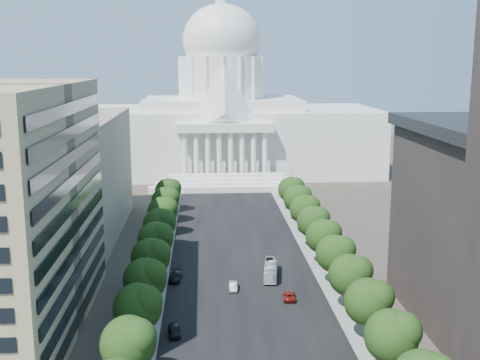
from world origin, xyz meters
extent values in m
cube|color=black|center=(0.00, 90.00, 0.00)|extent=(30.00, 260.00, 0.01)
cube|color=gray|center=(-19.00, 90.00, 0.00)|extent=(8.00, 260.00, 0.02)
cube|color=gray|center=(19.00, 90.00, 0.00)|extent=(8.00, 260.00, 0.02)
cube|color=white|center=(0.00, 185.00, 12.50)|extent=(120.00, 50.00, 25.00)
cube|color=white|center=(0.00, 185.00, 27.00)|extent=(60.00, 40.00, 4.00)
cube|color=white|center=(0.00, 158.00, 20.50)|extent=(34.00, 8.00, 3.00)
cylinder|color=white|center=(0.00, 185.00, 37.00)|extent=(32.00, 32.00, 16.00)
ellipsoid|color=white|center=(0.00, 185.00, 51.00)|extent=(30.00, 30.00, 27.60)
cylinder|color=white|center=(0.00, 185.00, 64.00)|extent=(4.80, 4.80, 7.00)
cube|color=gray|center=(-48.00, 100.00, 15.00)|extent=(38.00, 52.00, 30.00)
sphere|color=black|center=(-18.00, 24.00, 6.17)|extent=(7.60, 7.60, 7.60)
sphere|color=black|center=(-16.67, 23.24, 7.31)|extent=(5.32, 5.32, 5.32)
cylinder|color=#33261C|center=(-18.00, 36.00, 1.47)|extent=(0.56, 0.56, 2.94)
sphere|color=black|center=(-18.00, 36.00, 6.17)|extent=(7.60, 7.60, 7.60)
sphere|color=black|center=(-16.67, 35.24, 7.31)|extent=(5.32, 5.32, 5.32)
cylinder|color=#33261C|center=(-18.00, 48.00, 1.47)|extent=(0.56, 0.56, 2.94)
sphere|color=black|center=(-18.00, 48.00, 6.17)|extent=(7.60, 7.60, 7.60)
sphere|color=black|center=(-16.67, 47.24, 7.31)|extent=(5.32, 5.32, 5.32)
cylinder|color=#33261C|center=(-18.00, 60.00, 1.47)|extent=(0.56, 0.56, 2.94)
sphere|color=black|center=(-18.00, 60.00, 6.17)|extent=(7.60, 7.60, 7.60)
sphere|color=black|center=(-16.67, 59.24, 7.31)|extent=(5.32, 5.32, 5.32)
cylinder|color=#33261C|center=(-18.00, 72.00, 1.47)|extent=(0.56, 0.56, 2.94)
sphere|color=black|center=(-18.00, 72.00, 6.17)|extent=(7.60, 7.60, 7.60)
sphere|color=black|center=(-16.67, 71.24, 7.31)|extent=(5.32, 5.32, 5.32)
cylinder|color=#33261C|center=(-18.00, 84.00, 1.47)|extent=(0.56, 0.56, 2.94)
sphere|color=black|center=(-18.00, 84.00, 6.17)|extent=(7.60, 7.60, 7.60)
sphere|color=black|center=(-16.67, 83.24, 7.31)|extent=(5.32, 5.32, 5.32)
cylinder|color=#33261C|center=(-18.00, 96.00, 1.47)|extent=(0.56, 0.56, 2.94)
sphere|color=black|center=(-18.00, 96.00, 6.17)|extent=(7.60, 7.60, 7.60)
sphere|color=black|center=(-16.67, 95.24, 7.31)|extent=(5.32, 5.32, 5.32)
cylinder|color=#33261C|center=(-18.00, 108.00, 1.47)|extent=(0.56, 0.56, 2.94)
sphere|color=black|center=(-18.00, 108.00, 6.17)|extent=(7.60, 7.60, 7.60)
sphere|color=black|center=(-16.67, 107.24, 7.31)|extent=(5.32, 5.32, 5.32)
cylinder|color=#33261C|center=(-18.00, 120.00, 1.47)|extent=(0.56, 0.56, 2.94)
sphere|color=black|center=(-18.00, 120.00, 6.17)|extent=(7.60, 7.60, 7.60)
sphere|color=black|center=(-16.67, 119.24, 7.31)|extent=(5.32, 5.32, 5.32)
sphere|color=black|center=(18.00, 24.00, 6.17)|extent=(7.60, 7.60, 7.60)
sphere|color=black|center=(19.33, 23.24, 7.31)|extent=(5.32, 5.32, 5.32)
cylinder|color=#33261C|center=(18.00, 36.00, 1.47)|extent=(0.56, 0.56, 2.94)
sphere|color=black|center=(18.00, 36.00, 6.17)|extent=(7.60, 7.60, 7.60)
sphere|color=black|center=(19.33, 35.24, 7.31)|extent=(5.32, 5.32, 5.32)
cylinder|color=#33261C|center=(18.00, 48.00, 1.47)|extent=(0.56, 0.56, 2.94)
sphere|color=black|center=(18.00, 48.00, 6.17)|extent=(7.60, 7.60, 7.60)
sphere|color=black|center=(19.33, 47.24, 7.31)|extent=(5.32, 5.32, 5.32)
cylinder|color=#33261C|center=(18.00, 60.00, 1.47)|extent=(0.56, 0.56, 2.94)
sphere|color=black|center=(18.00, 60.00, 6.17)|extent=(7.60, 7.60, 7.60)
sphere|color=black|center=(19.33, 59.24, 7.31)|extent=(5.32, 5.32, 5.32)
cylinder|color=#33261C|center=(18.00, 72.00, 1.47)|extent=(0.56, 0.56, 2.94)
sphere|color=black|center=(18.00, 72.00, 6.17)|extent=(7.60, 7.60, 7.60)
sphere|color=black|center=(19.33, 71.24, 7.31)|extent=(5.32, 5.32, 5.32)
cylinder|color=#33261C|center=(18.00, 84.00, 1.47)|extent=(0.56, 0.56, 2.94)
sphere|color=black|center=(18.00, 84.00, 6.17)|extent=(7.60, 7.60, 7.60)
sphere|color=black|center=(19.33, 83.24, 7.31)|extent=(5.32, 5.32, 5.32)
cylinder|color=#33261C|center=(18.00, 96.00, 1.47)|extent=(0.56, 0.56, 2.94)
sphere|color=black|center=(18.00, 96.00, 6.17)|extent=(7.60, 7.60, 7.60)
sphere|color=black|center=(19.33, 95.24, 7.31)|extent=(5.32, 5.32, 5.32)
cylinder|color=#33261C|center=(18.00, 108.00, 1.47)|extent=(0.56, 0.56, 2.94)
sphere|color=black|center=(18.00, 108.00, 6.17)|extent=(7.60, 7.60, 7.60)
sphere|color=black|center=(19.33, 107.24, 7.31)|extent=(5.32, 5.32, 5.32)
cylinder|color=#33261C|center=(18.00, 120.00, 1.47)|extent=(0.56, 0.56, 2.94)
sphere|color=black|center=(18.00, 120.00, 6.17)|extent=(7.60, 7.60, 7.60)
sphere|color=black|center=(19.33, 119.24, 7.31)|extent=(5.32, 5.32, 5.32)
cylinder|color=gray|center=(20.50, 35.00, 4.50)|extent=(0.18, 0.18, 9.00)
cylinder|color=gray|center=(19.30, 35.00, 8.80)|extent=(2.40, 0.14, 0.14)
sphere|color=gray|center=(18.20, 35.00, 8.70)|extent=(0.44, 0.44, 0.44)
cylinder|color=gray|center=(20.50, 60.00, 4.50)|extent=(0.18, 0.18, 9.00)
cylinder|color=gray|center=(19.30, 60.00, 8.80)|extent=(2.40, 0.14, 0.14)
sphere|color=gray|center=(18.20, 60.00, 8.70)|extent=(0.44, 0.44, 0.44)
cylinder|color=gray|center=(20.50, 85.00, 4.50)|extent=(0.18, 0.18, 9.00)
cylinder|color=gray|center=(19.30, 85.00, 8.80)|extent=(2.40, 0.14, 0.14)
sphere|color=gray|center=(18.20, 85.00, 8.70)|extent=(0.44, 0.44, 0.44)
cylinder|color=gray|center=(20.50, 110.00, 4.50)|extent=(0.18, 0.18, 9.00)
cylinder|color=gray|center=(19.30, 110.00, 8.80)|extent=(2.40, 0.14, 0.14)
sphere|color=gray|center=(18.20, 110.00, 8.70)|extent=(0.44, 0.44, 0.44)
cylinder|color=gray|center=(20.50, 135.00, 4.50)|extent=(0.18, 0.18, 9.00)
cylinder|color=gray|center=(19.30, 135.00, 8.80)|extent=(2.40, 0.14, 0.14)
sphere|color=gray|center=(18.20, 135.00, 8.70)|extent=(0.44, 0.44, 0.44)
imported|color=black|center=(-12.60, 38.95, 0.80)|extent=(2.44, 4.90, 1.60)
imported|color=#AFB1B7|center=(-2.14, 57.93, 0.72)|extent=(1.62, 4.38, 1.43)
imported|color=maroon|center=(7.99, 52.53, 0.66)|extent=(2.62, 4.96, 1.33)
imported|color=black|center=(-13.50, 63.54, 0.80)|extent=(2.56, 5.63, 1.60)
imported|color=silver|center=(5.87, 64.40, 1.50)|extent=(3.97, 10.98, 2.99)
camera|label=1|loc=(-7.60, -51.57, 43.50)|focal=45.00mm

